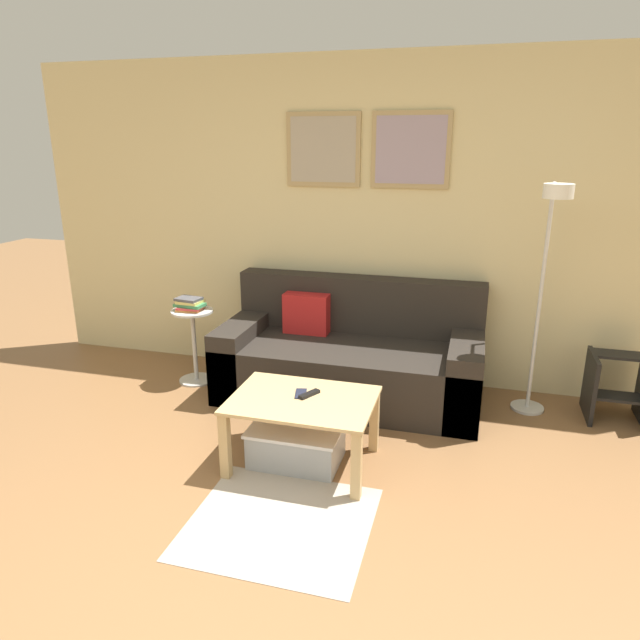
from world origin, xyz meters
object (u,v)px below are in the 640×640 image
(coffee_table, at_px, (303,411))
(remote_control, at_px, (309,394))
(storage_bin, at_px, (296,444))
(floor_lamp, at_px, (547,267))
(book_stack, at_px, (190,304))
(step_stool, at_px, (618,386))
(cell_phone, at_px, (301,394))
(side_table, at_px, (194,339))
(couch, at_px, (350,358))

(coffee_table, bearing_deg, remote_control, 60.78)
(storage_bin, distance_m, floor_lamp, 2.02)
(storage_bin, distance_m, book_stack, 1.64)
(floor_lamp, xyz_separation_m, step_stool, (0.59, 0.16, -0.86))
(floor_lamp, distance_m, book_stack, 2.68)
(remote_control, relative_size, step_stool, 0.32)
(book_stack, distance_m, cell_phone, 1.54)
(remote_control, bearing_deg, coffee_table, -90.61)
(coffee_table, xyz_separation_m, storage_bin, (-0.04, 0.00, -0.24))
(coffee_table, height_order, storage_bin, coffee_table)
(floor_lamp, bearing_deg, step_stool, 15.40)
(remote_control, bearing_deg, cell_phone, -156.93)
(side_table, height_order, cell_phone, side_table)
(cell_phone, bearing_deg, remote_control, -18.73)
(coffee_table, xyz_separation_m, floor_lamp, (1.39, 1.01, 0.76))
(floor_lamp, relative_size, cell_phone, 11.88)
(storage_bin, height_order, cell_phone, cell_phone)
(book_stack, xyz_separation_m, remote_control, (1.27, -0.93, -0.21))
(remote_control, bearing_deg, step_stool, 58.51)
(couch, height_order, book_stack, couch)
(side_table, bearing_deg, coffee_table, -38.37)
(coffee_table, xyz_separation_m, cell_phone, (-0.03, 0.06, 0.09))
(floor_lamp, height_order, cell_phone, floor_lamp)
(book_stack, bearing_deg, step_stool, 3.45)
(couch, height_order, step_stool, couch)
(couch, relative_size, book_stack, 8.14)
(coffee_table, height_order, step_stool, step_stool)
(cell_phone, relative_size, step_stool, 0.30)
(side_table, height_order, step_stool, side_table)
(couch, xyz_separation_m, book_stack, (-1.30, -0.08, 0.36))
(cell_phone, bearing_deg, coffee_table, -76.41)
(coffee_table, relative_size, remote_control, 5.75)
(storage_bin, bearing_deg, floor_lamp, 34.99)
(storage_bin, relative_size, side_table, 0.92)
(side_table, relative_size, book_stack, 2.54)
(storage_bin, bearing_deg, coffee_table, -5.50)
(couch, xyz_separation_m, floor_lamp, (1.34, -0.05, 0.81))
(storage_bin, distance_m, side_table, 1.55)
(storage_bin, bearing_deg, couch, 84.56)
(couch, bearing_deg, book_stack, -176.39)
(floor_lamp, xyz_separation_m, side_table, (-2.63, -0.04, -0.75))
(floor_lamp, distance_m, step_stool, 1.06)
(book_stack, bearing_deg, storage_bin, -38.99)
(storage_bin, bearing_deg, remote_control, 32.28)
(couch, distance_m, remote_control, 1.02)
(book_stack, bearing_deg, cell_phone, -37.11)
(floor_lamp, relative_size, book_stack, 6.87)
(remote_control, bearing_deg, couch, 117.01)
(couch, height_order, floor_lamp, floor_lamp)
(coffee_table, bearing_deg, step_stool, 30.63)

